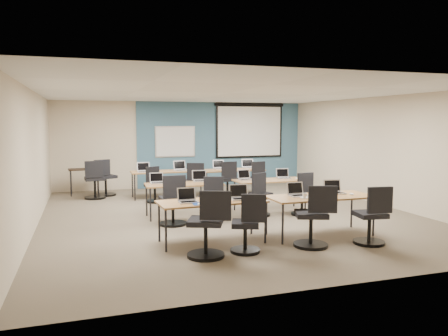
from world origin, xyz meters
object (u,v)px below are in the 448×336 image
object	(u,v)px
task_chair_0	(208,229)
laptop_1	(240,196)
task_chair_11	(257,182)
spare_chair_a	(105,181)
spare_chair_b	(95,183)
laptop_0	(188,199)
task_chair_3	(372,220)
training_table_mid_right	(270,182)
training_table_front_right	(320,198)
laptop_3	(335,190)
training_table_mid_left	(184,186)
task_chair_1	(247,229)
laptop_7	(284,176)
task_chair_8	(154,188)
laptop_11	(249,166)
task_chair_5	(209,204)
utility_table	(84,172)
laptop_6	(245,177)
training_table_front_left	(212,203)
laptop_5	(200,179)
laptop_8	(144,170)
projector_screen	(250,128)
task_chair_7	(303,198)
laptop_9	(180,168)
laptop_2	(297,193)
training_table_back_left	(163,173)
task_chair_2	(314,221)
whiteboard	(175,142)
laptop_10	(219,167)
task_chair_9	(192,186)
task_chair_6	(259,198)
training_table_back_right	(232,171)
task_chair_4	(173,204)
task_chair_10	(228,183)

from	to	relation	value
task_chair_0	laptop_1	world-z (taller)	task_chair_0
task_chair_11	spare_chair_a	size ratio (longest dim) A/B	0.95
spare_chair_b	laptop_0	bearing A→B (deg)	-79.50
task_chair_3	spare_chair_b	bearing A→B (deg)	133.65
training_table_mid_right	spare_chair_a	size ratio (longest dim) A/B	1.61
training_table_front_right	laptop_3	xyz separation A→B (m)	(0.41, 0.19, 0.10)
training_table_mid_left	task_chair_11	bearing A→B (deg)	39.76
task_chair_1	laptop_7	size ratio (longest dim) A/B	3.12
task_chair_8	laptop_11	xyz separation A→B (m)	(2.88, 0.73, 0.41)
laptop_0	task_chair_5	size ratio (longest dim) A/B	0.32
task_chair_0	utility_table	size ratio (longest dim) A/B	1.24
task_chair_3	laptop_6	world-z (taller)	task_chair_3
task_chair_5	training_table_front_left	bearing A→B (deg)	-82.53
laptop_5	laptop_8	xyz separation A→B (m)	(-0.97, 2.26, 0.00)
task_chair_0	training_table_mid_left	bearing A→B (deg)	107.19
laptop_3	laptop_1	bearing A→B (deg)	-165.64
projector_screen	task_chair_8	world-z (taller)	projector_screen
task_chair_1	task_chair_7	bearing A→B (deg)	67.21
laptop_1	laptop_7	world-z (taller)	laptop_1
training_table_front_right	laptop_11	bearing A→B (deg)	83.99
training_table_mid_right	laptop_9	distance (m)	3.01
laptop_2	utility_table	world-z (taller)	laptop_2
training_table_back_left	task_chair_7	world-z (taller)	task_chair_7
projector_screen	spare_chair_a	bearing A→B (deg)	-168.24
task_chair_1	task_chair_2	xyz separation A→B (m)	(1.16, -0.03, 0.04)
laptop_9	task_chair_11	size ratio (longest dim) A/B	0.36
whiteboard	spare_chair_a	xyz separation A→B (m)	(-2.22, -1.00, -1.02)
laptop_0	laptop_10	world-z (taller)	laptop_10
task_chair_9	task_chair_6	bearing A→B (deg)	-41.41
task_chair_2	task_chair_9	world-z (taller)	task_chair_2
task_chair_3	training_table_back_right	bearing A→B (deg)	104.29
training_table_mid_left	task_chair_2	size ratio (longest dim) A/B	1.61
training_table_front_left	task_chair_4	size ratio (longest dim) A/B	1.78
task_chair_4	spare_chair_a	distance (m)	4.23
laptop_1	task_chair_6	distance (m)	2.06
task_chair_8	task_chair_9	world-z (taller)	task_chair_9
laptop_6	task_chair_1	bearing A→B (deg)	-117.66
training_table_back_left	task_chair_2	size ratio (longest dim) A/B	1.63
laptop_8	task_chair_8	world-z (taller)	laptop_8
laptop_3	task_chair_5	world-z (taller)	laptop_3
laptop_0	laptop_3	bearing A→B (deg)	-0.03
training_table_back_left	projector_screen	bearing A→B (deg)	27.74
whiteboard	task_chair_1	xyz separation A→B (m)	(-0.34, -7.26, -1.06)
task_chair_0	task_chair_7	xyz separation A→B (m)	(2.83, 2.27, -0.04)
task_chair_4	task_chair_5	bearing A→B (deg)	-3.80
laptop_5	task_chair_10	world-z (taller)	task_chair_10
projector_screen	task_chair_9	world-z (taller)	projector_screen
task_chair_4	task_chair_10	xyz separation A→B (m)	(2.04, 2.66, -0.01)
training_table_back_right	laptop_5	xyz separation A→B (m)	(-1.49, -2.11, 0.11)
task_chair_4	spare_chair_a	world-z (taller)	spare_chair_a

